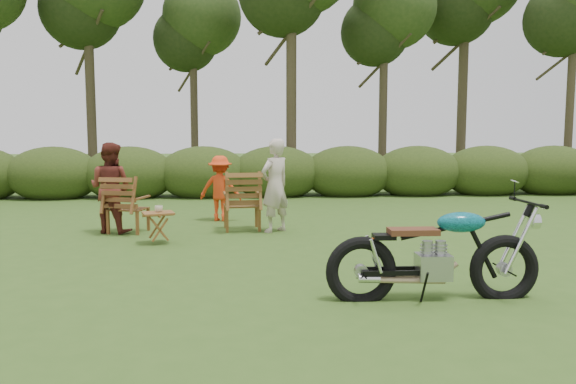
{
  "coord_description": "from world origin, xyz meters",
  "views": [
    {
      "loc": [
        -0.9,
        -6.48,
        1.78
      ],
      "look_at": [
        -0.26,
        1.65,
        0.9
      ],
      "focal_mm": 35.0,
      "sensor_mm": 36.0,
      "label": 1
    }
  ],
  "objects": [
    {
      "name": "ground",
      "position": [
        0.0,
        0.0,
        0.0
      ],
      "size": [
        80.0,
        80.0,
        0.0
      ],
      "primitive_type": "plane",
      "color": "#35541C",
      "rests_on": "ground"
    },
    {
      "name": "tree_line",
      "position": [
        0.5,
        9.74,
        3.81
      ],
      "size": [
        22.52,
        11.62,
        8.14
      ],
      "color": "#3C3121",
      "rests_on": "ground"
    },
    {
      "name": "motorcycle",
      "position": [
        1.1,
        -0.78,
        0.0
      ],
      "size": [
        2.18,
        0.87,
        1.24
      ],
      "primitive_type": null,
      "rotation": [
        0.0,
        0.0,
        -0.02
      ],
      "color": "#0EA2B8",
      "rests_on": "ground"
    },
    {
      "name": "lawn_chair_right",
      "position": [
        -0.94,
        3.65,
        0.0
      ],
      "size": [
        0.79,
        0.79,
        1.06
      ],
      "primitive_type": null,
      "rotation": [
        0.0,
        0.0,
        3.23
      ],
      "color": "brown",
      "rests_on": "ground"
    },
    {
      "name": "lawn_chair_left",
      "position": [
        -2.95,
        3.54,
        0.0
      ],
      "size": [
        0.84,
        0.84,
        1.0
      ],
      "primitive_type": null,
      "rotation": [
        0.0,
        0.0,
        2.89
      ],
      "color": "brown",
      "rests_on": "ground"
    },
    {
      "name": "side_table",
      "position": [
        -2.26,
        2.47,
        0.25
      ],
      "size": [
        0.59,
        0.54,
        0.51
      ],
      "primitive_type": null,
      "rotation": [
        0.0,
        0.0,
        0.3
      ],
      "color": "brown",
      "rests_on": "ground"
    },
    {
      "name": "cup",
      "position": [
        -2.26,
        2.51,
        0.56
      ],
      "size": [
        0.14,
        0.14,
        0.1
      ],
      "primitive_type": "imported",
      "rotation": [
        0.0,
        0.0,
        -0.14
      ],
      "color": "beige",
      "rests_on": "side_table"
    },
    {
      "name": "adult_a",
      "position": [
        -0.35,
        3.39,
        0.0
      ],
      "size": [
        0.72,
        0.69,
        1.66
      ],
      "primitive_type": "imported",
      "rotation": [
        0.0,
        0.0,
        3.83
      ],
      "color": "beige",
      "rests_on": "ground"
    },
    {
      "name": "adult_b",
      "position": [
        -3.25,
        3.55,
        0.0
      ],
      "size": [
        0.93,
        0.82,
        1.59
      ],
      "primitive_type": "imported",
      "rotation": [
        0.0,
        0.0,
        2.81
      ],
      "color": "maroon",
      "rests_on": "ground"
    },
    {
      "name": "child",
      "position": [
        -1.37,
        4.73,
        0.0
      ],
      "size": [
        0.93,
        0.67,
        1.3
      ],
      "primitive_type": "imported",
      "rotation": [
        0.0,
        0.0,
        2.91
      ],
      "color": "red",
      "rests_on": "ground"
    }
  ]
}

